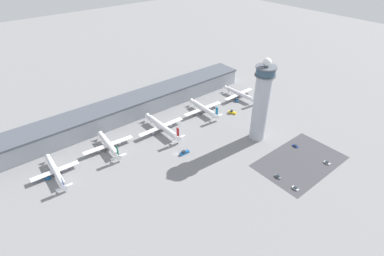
# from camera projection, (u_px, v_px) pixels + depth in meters

# --- Properties ---
(ground_plane) EXTENTS (1000.00, 1000.00, 0.00)m
(ground_plane) POSITION_uv_depth(u_px,v_px,m) (177.00, 154.00, 219.20)
(ground_plane) COLOR gray
(terminal_building) EXTENTS (241.04, 25.00, 16.00)m
(terminal_building) POSITION_uv_depth(u_px,v_px,m) (129.00, 108.00, 260.12)
(terminal_building) COLOR #A3A8B2
(terminal_building) RESTS_ON ground
(control_tower) EXTENTS (14.86, 14.86, 65.31)m
(control_tower) POSITION_uv_depth(u_px,v_px,m) (261.00, 102.00, 219.46)
(control_tower) COLOR #ADB2BC
(control_tower) RESTS_ON ground
(parking_lot_surface) EXTENTS (64.00, 40.00, 0.01)m
(parking_lot_surface) POSITION_uv_depth(u_px,v_px,m) (300.00, 162.00, 212.01)
(parking_lot_surface) COLOR #424247
(parking_lot_surface) RESTS_ON ground
(airplane_gate_alpha) EXTENTS (31.34, 39.36, 11.55)m
(airplane_gate_alpha) POSITION_uv_depth(u_px,v_px,m) (56.00, 171.00, 197.99)
(airplane_gate_alpha) COLOR silver
(airplane_gate_alpha) RESTS_ON ground
(airplane_gate_bravo) EXTENTS (38.39, 37.27, 13.05)m
(airplane_gate_bravo) POSITION_uv_depth(u_px,v_px,m) (109.00, 145.00, 221.64)
(airplane_gate_bravo) COLOR white
(airplane_gate_bravo) RESTS_ON ground
(airplane_gate_charlie) EXTENTS (41.18, 45.39, 14.13)m
(airplane_gate_charlie) POSITION_uv_depth(u_px,v_px,m) (162.00, 127.00, 241.59)
(airplane_gate_charlie) COLOR white
(airplane_gate_charlie) RESTS_ON ground
(airplane_gate_delta) EXTENTS (39.93, 37.56, 13.36)m
(airplane_gate_delta) POSITION_uv_depth(u_px,v_px,m) (204.00, 108.00, 266.69)
(airplane_gate_delta) COLOR white
(airplane_gate_delta) RESTS_ON ground
(airplane_gate_echo) EXTENTS (36.58, 39.29, 12.58)m
(airplane_gate_echo) POSITION_uv_depth(u_px,v_px,m) (240.00, 94.00, 290.31)
(airplane_gate_echo) COLOR white
(airplane_gate_echo) RESTS_ON ground
(service_truck_catering) EXTENTS (5.07, 7.31, 3.11)m
(service_truck_catering) POSITION_uv_depth(u_px,v_px,m) (232.00, 112.00, 267.43)
(service_truck_catering) COLOR black
(service_truck_catering) RESTS_ON ground
(service_truck_fuel) EXTENTS (7.59, 2.70, 2.79)m
(service_truck_fuel) POSITION_uv_depth(u_px,v_px,m) (184.00, 153.00, 218.93)
(service_truck_fuel) COLOR black
(service_truck_fuel) RESTS_ON ground
(service_truck_baggage) EXTENTS (6.36, 8.40, 2.97)m
(service_truck_baggage) POSITION_uv_depth(u_px,v_px,m) (45.00, 177.00, 197.42)
(service_truck_baggage) COLOR black
(service_truck_baggage) RESTS_ON ground
(service_truck_water) EXTENTS (6.36, 7.13, 2.79)m
(service_truck_water) POSITION_uv_depth(u_px,v_px,m) (237.00, 100.00, 287.39)
(service_truck_water) COLOR black
(service_truck_water) RESTS_ON ground
(car_yellow_taxi) EXTENTS (2.05, 4.57, 1.37)m
(car_yellow_taxi) POSITION_uv_depth(u_px,v_px,m) (295.00, 146.00, 226.59)
(car_yellow_taxi) COLOR black
(car_yellow_taxi) RESTS_ON ground
(car_silver_sedan) EXTENTS (1.98, 4.71, 1.49)m
(car_silver_sedan) POSITION_uv_depth(u_px,v_px,m) (278.00, 176.00, 198.28)
(car_silver_sedan) COLOR black
(car_silver_sedan) RESTS_ON ground
(car_navy_sedan) EXTENTS (1.97, 4.40, 1.38)m
(car_navy_sedan) POSITION_uv_depth(u_px,v_px,m) (295.00, 188.00, 189.35)
(car_navy_sedan) COLOR black
(car_navy_sedan) RESTS_ON ground
(car_maroon_suv) EXTENTS (1.91, 4.38, 1.45)m
(car_maroon_suv) POSITION_uv_depth(u_px,v_px,m) (327.00, 163.00, 210.11)
(car_maroon_suv) COLOR black
(car_maroon_suv) RESTS_ON ground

